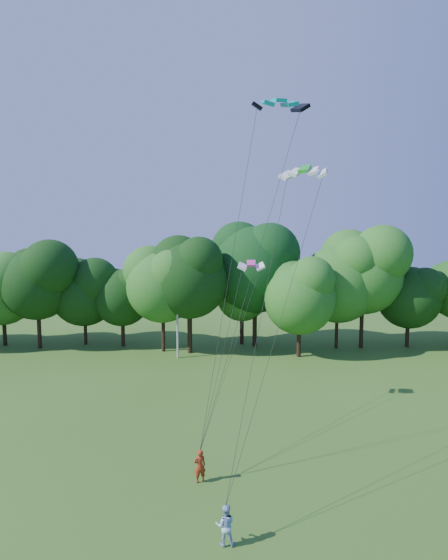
{
  "coord_description": "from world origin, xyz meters",
  "views": [
    {
      "loc": [
        2.19,
        -12.8,
        13.03
      ],
      "look_at": [
        1.15,
        13.0,
        10.31
      ],
      "focal_mm": 28.0,
      "sensor_mm": 36.0,
      "label": 1
    }
  ],
  "objects": [
    {
      "name": "utility_pole",
      "position": [
        -4.52,
        32.0,
        4.47
      ],
      "size": [
        1.62,
        0.79,
        8.73
      ],
      "rotation": [
        0.0,
        0.0,
        -0.42
      ],
      "color": "#A8A9A0",
      "rests_on": "ground"
    },
    {
      "name": "kite_flyer_left",
      "position": [
        0.04,
        8.92,
        0.89
      ],
      "size": [
        0.76,
        0.65,
        1.78
      ],
      "primitive_type": "imported",
      "rotation": [
        0.0,
        0.0,
        3.54
      ],
      "color": "#9B2B14",
      "rests_on": "ground"
    },
    {
      "name": "kite_flyer_right",
      "position": [
        1.55,
        4.31,
        0.88
      ],
      "size": [
        0.86,
        0.68,
        1.75
      ],
      "primitive_type": "imported",
      "rotation": [
        0.0,
        0.0,
        3.16
      ],
      "color": "#A4C3E4",
      "rests_on": "ground"
    },
    {
      "name": "kite_teal",
      "position": [
        4.24,
        12.73,
        20.53
      ],
      "size": [
        3.32,
        1.91,
        0.61
      ],
      "rotation": [
        0.0,
        0.0,
        0.17
      ],
      "color": "#05A39C",
      "rests_on": "ground"
    },
    {
      "name": "kite_green",
      "position": [
        5.73,
        12.52,
        16.7
      ],
      "size": [
        2.82,
        2.07,
        0.6
      ],
      "rotation": [
        0.0,
        0.0,
        -0.41
      ],
      "color": "green",
      "rests_on": "ground"
    },
    {
      "name": "kite_pink",
      "position": [
        2.88,
        18.41,
        10.95
      ],
      "size": [
        1.92,
        0.93,
        0.46
      ],
      "rotation": [
        0.0,
        0.0,
        0.01
      ],
      "color": "#D63B94",
      "rests_on": "ground"
    },
    {
      "name": "tree_back_center",
      "position": [
        3.75,
        37.29,
        9.97
      ],
      "size": [
        10.97,
        10.97,
        15.96
      ],
      "color": "#322213",
      "rests_on": "ground"
    }
  ]
}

